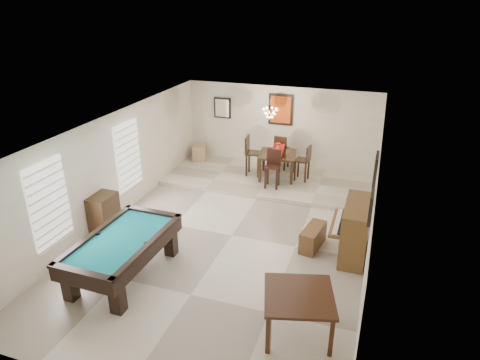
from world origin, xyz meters
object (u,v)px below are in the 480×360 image
Objects in this scene: piano_bench at (313,237)px; flower_vase at (278,146)px; pool_table at (124,257)px; dining_chair_north at (282,152)px; apothecary_chest at (104,215)px; chandelier at (270,110)px; dining_chair_east at (302,163)px; dining_chair_west at (254,156)px; corner_bench at (199,152)px; square_table at (298,313)px; upright_piano at (349,229)px; dining_chair_south at (272,169)px; dining_table at (277,164)px.

flower_vase is (-1.64, 3.29, 0.86)m from piano_bench.
dining_chair_north reaches higher than pool_table.
pool_table is at bearing -43.35° from apothecary_chest.
dining_chair_east is at bearing 14.69° from chandelier.
piano_bench is at bearing -63.48° from flower_vase.
corner_bench is (-2.07, 0.69, -0.36)m from dining_chair_west.
dining_chair_north is at bearing 93.63° from flower_vase.
corner_bench is at bearing 125.08° from square_table.
pool_table is at bearing 165.33° from dining_chair_west.
dining_chair_north is 1.01× the size of dining_chair_east.
apothecary_chest is 5.70m from dining_chair_east.
upright_piano is at bearing 127.92° from dining_chair_north.
dining_chair_south is 2.05× the size of corner_bench.
pool_table is 6.24m from corner_bench.
dining_chair_east is (-1.12, 5.99, 0.27)m from square_table.
flower_vase is 0.86m from dining_chair_south.
chandelier is at bearing -18.34° from corner_bench.
apothecary_chest is at bearing -169.41° from upright_piano.
square_table reaches higher than piano_bench.
dining_chair_north is (-0.05, 0.78, -0.45)m from flower_vase.
dining_chair_north is 1.05m from dining_chair_west.
dining_chair_south reaches higher than dining_table.
upright_piano is 1.35× the size of dining_chair_east.
dining_table reaches higher than piano_bench.
flower_vase reaches higher than dining_chair_north.
dining_chair_west reaches higher than corner_bench.
upright_piano is 2.73× the size of corner_bench.
flower_vase is at bearing 116.52° from piano_bench.
pool_table reaches higher than piano_bench.
pool_table is 2.32× the size of dining_table.
dining_table is 0.99× the size of dining_chair_east.
dining_chair_east is at bearing 105.30° from piano_bench.
chandelier reaches higher than corner_bench.
pool_table reaches higher than square_table.
flower_vase reaches higher than dining_table.
dining_chair_south is 1.04m from dining_chair_west.
apothecary_chest is 0.93× the size of dining_chair_south.
dining_chair_east reaches higher than dining_table.
corner_bench is at bearing 9.69° from dining_chair_north.
flower_vase reaches higher than pool_table.
upright_piano and dining_chair_north have the same top height.
apothecary_chest is 4.28× the size of flower_vase.
dining_table is (1.70, 5.49, 0.15)m from pool_table.
flower_vase is at bearing -80.01° from dining_chair_east.
dining_chair_east is (3.69, 4.34, 0.15)m from apothecary_chest.
flower_vase is (2.97, 4.29, 0.60)m from apothecary_chest.
flower_vase is 1.13m from chandelier.
dining_chair_west reaches higher than apothecary_chest.
pool_table is 2.43× the size of apothecary_chest.
piano_bench is 0.83× the size of dining_table.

